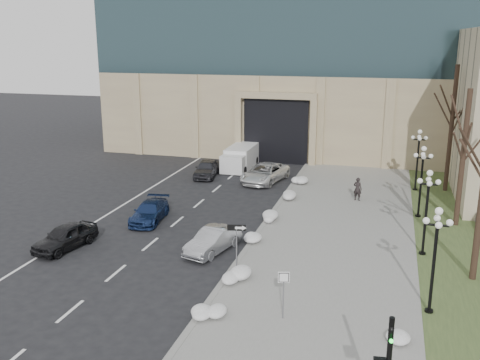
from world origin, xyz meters
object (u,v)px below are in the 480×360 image
object	(u,v)px
one_way_sign	(240,234)
lamppost_b	(427,201)
car_d	(265,173)
box_truck	(240,158)
lamppost_a	(435,246)
car_a	(65,237)
keep_sign	(284,285)
car_e	(207,169)
car_c	(150,212)
pedestrian	(358,189)
lamppost_d	(418,152)
lamppost_c	(422,172)
car_b	(213,241)

from	to	relation	value
one_way_sign	lamppost_b	xyz separation A→B (m)	(8.85, 4.82, 0.96)
car_d	box_truck	world-z (taller)	box_truck
one_way_sign	lamppost_a	distance (m)	9.06
car_a	lamppost_a	size ratio (longest dim) A/B	0.85
car_d	keep_sign	bearing A→B (deg)	-62.44
car_e	car_c	bearing A→B (deg)	-96.02
pedestrian	car_d	bearing A→B (deg)	-6.46
keep_sign	lamppost_d	world-z (taller)	lamppost_d
car_a	lamppost_c	world-z (taller)	lamppost_c
pedestrian	car_a	bearing A→B (deg)	59.83
car_c	lamppost_d	distance (m)	20.49
car_a	car_c	distance (m)	6.05
car_a	car_c	size ratio (longest dim) A/B	0.95
keep_sign	lamppost_c	distance (m)	16.41
lamppost_b	lamppost_d	bearing A→B (deg)	90.00
car_c	car_b	bearing A→B (deg)	-41.20
pedestrian	one_way_sign	distance (m)	14.68
car_a	box_truck	world-z (taller)	box_truck
car_d	box_truck	bearing A→B (deg)	140.42
pedestrian	box_truck	size ratio (longest dim) A/B	0.28
car_e	lamppost_d	distance (m)	16.91
lamppost_c	lamppost_d	size ratio (longest dim) A/B	1.00
car_a	lamppost_d	size ratio (longest dim) A/B	0.85
keep_sign	car_d	bearing A→B (deg)	89.90
keep_sign	lamppost_c	xyz separation A→B (m)	(5.86, 15.26, 1.46)
keep_sign	car_c	bearing A→B (deg)	121.77
car_a	car_c	xyz separation A→B (m)	(2.51, 5.50, -0.07)
car_b	lamppost_d	distance (m)	19.22
box_truck	lamppost_d	bearing A→B (deg)	-13.70
one_way_sign	lamppost_d	xyz separation A→B (m)	(8.85, 17.82, 0.96)
one_way_sign	keep_sign	bearing A→B (deg)	-64.56
pedestrian	lamppost_d	world-z (taller)	lamppost_d
one_way_sign	box_truck	bearing A→B (deg)	94.03
pedestrian	lamppost_a	xyz separation A→B (m)	(4.07, -15.51, 2.12)
keep_sign	car_b	bearing A→B (deg)	114.41
lamppost_c	car_b	bearing A→B (deg)	-140.55
lamppost_a	lamppost_d	size ratio (longest dim) A/B	1.00
lamppost_b	car_b	bearing A→B (deg)	-166.89
pedestrian	lamppost_a	distance (m)	16.17
pedestrian	one_way_sign	bearing A→B (deg)	89.08
box_truck	lamppost_b	size ratio (longest dim) A/B	1.26
pedestrian	box_truck	xyz separation A→B (m)	(-10.83, 7.61, -0.04)
keep_sign	lamppost_c	size ratio (longest dim) A/B	0.46
car_b	pedestrian	bearing A→B (deg)	73.86
one_way_sign	lamppost_d	size ratio (longest dim) A/B	0.54
car_b	box_truck	bearing A→B (deg)	116.28
car_d	pedestrian	distance (m)	8.34
car_a	keep_sign	xyz separation A→B (m)	(13.19, -4.42, 0.93)
keep_sign	lamppost_a	bearing A→B (deg)	5.70
box_truck	lamppost_a	distance (m)	27.59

